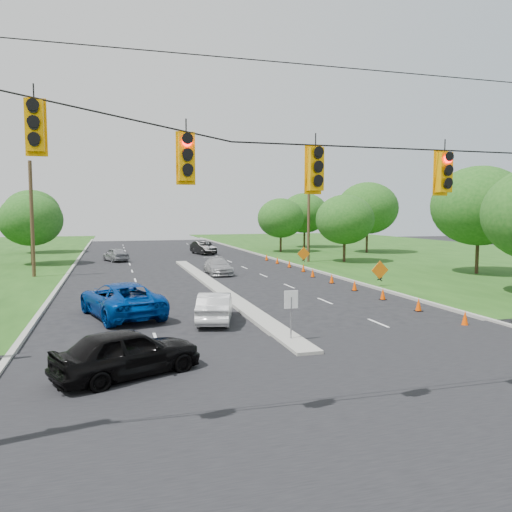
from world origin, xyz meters
name	(u,v)px	position (x,y,z in m)	size (l,w,h in m)	color
ground	(366,397)	(0.00, 0.00, 0.00)	(160.00, 160.00, 0.00)	black
cross_street	(366,397)	(0.00, 0.00, 0.00)	(160.00, 14.00, 0.02)	black
curb_left	(67,276)	(-10.10, 30.00, 0.00)	(0.25, 110.00, 0.16)	gray
curb_right	(304,268)	(10.10, 30.00, 0.00)	(0.25, 110.00, 0.16)	gray
median	(215,287)	(0.00, 21.00, 0.00)	(1.00, 34.00, 0.18)	gray
median_sign	(291,305)	(0.00, 6.00, 1.46)	(0.55, 0.06, 2.05)	gray
signal_span	(388,215)	(-0.05, -1.00, 4.97)	(25.60, 0.32, 9.00)	#422D1C
utility_pole_far_left	(32,220)	(-12.50, 30.00, 4.50)	(0.28, 0.28, 9.00)	#422D1C
utility_pole_far_right	(309,218)	(12.50, 35.00, 4.50)	(0.28, 0.28, 9.00)	#422D1C
cone_1	(465,318)	(8.41, 6.50, 0.35)	(0.32, 0.32, 0.70)	#F14400
cone_2	(419,304)	(8.41, 10.00, 0.35)	(0.32, 0.32, 0.70)	#F14400
cone_3	(383,294)	(8.41, 13.50, 0.35)	(0.32, 0.32, 0.70)	#F14400
cone_4	(355,285)	(8.41, 17.00, 0.35)	(0.32, 0.32, 0.70)	#F14400
cone_5	(332,278)	(8.41, 20.50, 0.35)	(0.32, 0.32, 0.70)	#F14400
cone_6	(313,273)	(8.41, 24.00, 0.35)	(0.32, 0.32, 0.70)	#F14400
cone_7	(303,268)	(9.01, 27.50, 0.35)	(0.32, 0.32, 0.70)	#F14400
cone_8	(289,264)	(9.01, 31.00, 0.35)	(0.32, 0.32, 0.70)	#F14400
cone_9	(277,260)	(9.01, 34.50, 0.35)	(0.32, 0.32, 0.70)	#F14400
cone_10	(267,257)	(9.01, 38.00, 0.35)	(0.32, 0.32, 0.70)	#F14400
work_sign_1	(380,271)	(10.80, 18.00, 1.09)	(1.27, 0.58, 1.37)	black
work_sign_2	(304,254)	(10.80, 32.00, 1.09)	(1.27, 0.58, 1.37)	black
tree_5	(31,220)	(-14.00, 40.00, 4.34)	(5.88, 5.88, 6.86)	black
tree_6	(32,213)	(-16.00, 55.00, 4.96)	(6.72, 6.72, 7.84)	black
tree_8	(479,206)	(22.00, 22.00, 5.58)	(7.56, 7.56, 8.82)	black
tree_9	(345,220)	(16.00, 34.00, 4.34)	(5.88, 5.88, 6.86)	black
tree_10	(367,208)	(24.00, 44.00, 5.58)	(7.56, 7.56, 8.82)	black
tree_11	(305,213)	(20.00, 55.00, 4.96)	(6.72, 6.72, 7.84)	black
tree_12	(281,218)	(14.00, 48.00, 4.34)	(5.88, 5.88, 6.86)	black
black_sedan	(128,352)	(-6.21, 3.58, 0.77)	(1.82, 4.54, 1.55)	black
white_sedan	(215,307)	(-2.09, 10.50, 0.69)	(1.46, 4.19, 1.38)	#BDBDBD
blue_pickup	(121,299)	(-6.23, 12.86, 0.85)	(2.81, 6.10, 1.69)	navy
silver_car_far	(218,266)	(1.68, 27.86, 0.66)	(1.86, 4.57, 1.33)	gray
silver_car_oncoming	(116,254)	(-6.28, 41.51, 0.71)	(1.68, 4.17, 1.42)	gray
dark_car_receding	(203,248)	(3.95, 47.62, 0.79)	(1.68, 4.80, 1.58)	black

